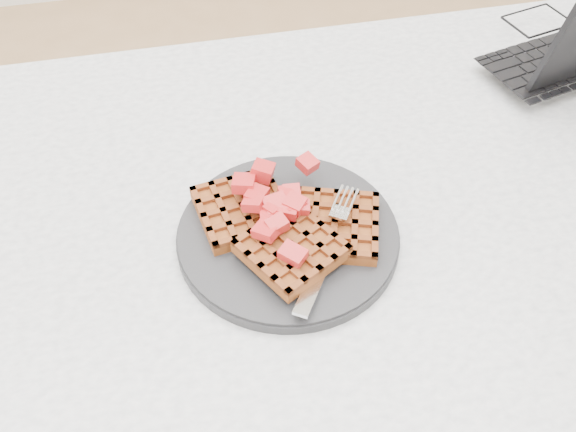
{
  "coord_description": "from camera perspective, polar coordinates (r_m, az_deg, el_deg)",
  "views": [
    {
      "loc": [
        -0.18,
        -0.47,
        1.3
      ],
      "look_at": [
        -0.08,
        -0.02,
        0.79
      ],
      "focal_mm": 40.0,
      "sensor_mm": 36.0,
      "label": 1
    }
  ],
  "objects": [
    {
      "name": "table",
      "position": [
        0.84,
        5.17,
        -5.26
      ],
      "size": [
        1.2,
        0.8,
        0.75
      ],
      "color": "silver",
      "rests_on": "ground"
    },
    {
      "name": "plate",
      "position": [
        0.71,
        0.0,
        -1.73
      ],
      "size": [
        0.25,
        0.25,
        0.02
      ],
      "primitive_type": "cylinder",
      "color": "black",
      "rests_on": "table"
    },
    {
      "name": "waffles",
      "position": [
        0.7,
        0.08,
        -0.93
      ],
      "size": [
        0.21,
        0.19,
        0.03
      ],
      "color": "brown",
      "rests_on": "plate"
    },
    {
      "name": "strawberry_pile",
      "position": [
        0.68,
        0.0,
        0.79
      ],
      "size": [
        0.15,
        0.15,
        0.02
      ],
      "primitive_type": null,
      "color": "#9D0307",
      "rests_on": "waffles"
    },
    {
      "name": "fork",
      "position": [
        0.68,
        3.74,
        -2.67
      ],
      "size": [
        0.12,
        0.16,
        0.02
      ],
      "primitive_type": null,
      "rotation": [
        0.0,
        0.0,
        -0.57
      ],
      "color": "silver",
      "rests_on": "plate"
    },
    {
      "name": "laptop",
      "position": [
        1.06,
        24.24,
        14.26
      ],
      "size": [
        0.34,
        0.28,
        0.21
      ],
      "rotation": [
        0.0,
        0.0,
        3.38
      ],
      "color": "black",
      "rests_on": "table"
    }
  ]
}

